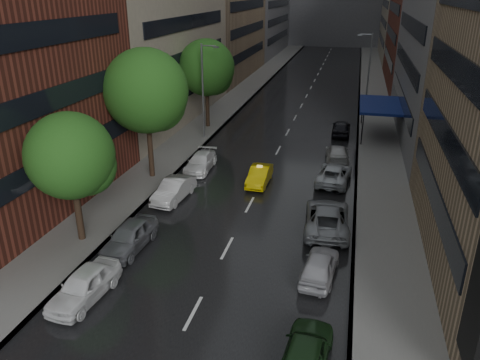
{
  "coord_description": "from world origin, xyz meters",
  "views": [
    {
      "loc": [
        6.29,
        -12.6,
        13.95
      ],
      "look_at": [
        0.0,
        13.14,
        3.0
      ],
      "focal_mm": 35.0,
      "sensor_mm": 36.0,
      "label": 1
    }
  ],
  "objects": [
    {
      "name": "road",
      "position": [
        0.0,
        50.0,
        0.01
      ],
      "size": [
        14.0,
        140.0,
        0.01
      ],
      "primitive_type": "cube",
      "color": "black",
      "rests_on": "ground"
    },
    {
      "name": "sidewalk_left",
      "position": [
        -9.0,
        50.0,
        0.07
      ],
      "size": [
        4.0,
        140.0,
        0.15
      ],
      "primitive_type": "cube",
      "color": "gray",
      "rests_on": "ground"
    },
    {
      "name": "sidewalk_right",
      "position": [
        9.0,
        50.0,
        0.07
      ],
      "size": [
        4.0,
        140.0,
        0.15
      ],
      "primitive_type": "cube",
      "color": "gray",
      "rests_on": "ground"
    },
    {
      "name": "tree_near",
      "position": [
        -8.6,
        8.82,
        5.33
      ],
      "size": [
        4.89,
        4.89,
        7.79
      ],
      "color": "#382619",
      "rests_on": "ground"
    },
    {
      "name": "tree_mid",
      "position": [
        -8.6,
        19.1,
        6.86
      ],
      "size": [
        6.29,
        6.29,
        10.02
      ],
      "color": "#382619",
      "rests_on": "ground"
    },
    {
      "name": "tree_far",
      "position": [
        -8.6,
        33.84,
        6.32
      ],
      "size": [
        5.79,
        5.79,
        9.23
      ],
      "color": "#382619",
      "rests_on": "ground"
    },
    {
      "name": "taxi",
      "position": [
        -0.11,
        19.85,
        0.67
      ],
      "size": [
        1.45,
        4.09,
        1.34
      ],
      "primitive_type": "imported",
      "rotation": [
        0.0,
        0.0,
        -0.01
      ],
      "color": "yellow",
      "rests_on": "ground"
    },
    {
      "name": "parked_cars_left",
      "position": [
        -5.4,
        12.21,
        0.74
      ],
      "size": [
        2.17,
        22.39,
        1.56
      ],
      "color": "white",
      "rests_on": "ground"
    },
    {
      "name": "parked_cars_right",
      "position": [
        5.4,
        17.49,
        0.74
      ],
      "size": [
        3.02,
        37.12,
        1.6
      ],
      "color": "#193518",
      "rests_on": "ground"
    },
    {
      "name": "street_lamp_left",
      "position": [
        -7.72,
        30.0,
        4.89
      ],
      "size": [
        1.74,
        0.22,
        9.0
      ],
      "color": "gray",
      "rests_on": "sidewalk_left"
    },
    {
      "name": "street_lamp_right",
      "position": [
        7.72,
        45.0,
        4.89
      ],
      "size": [
        1.74,
        0.22,
        9.0
      ],
      "color": "gray",
      "rests_on": "sidewalk_right"
    },
    {
      "name": "awning",
      "position": [
        8.98,
        35.0,
        3.13
      ],
      "size": [
        4.0,
        8.0,
        3.12
      ],
      "color": "navy",
      "rests_on": "sidewalk_right"
    }
  ]
}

